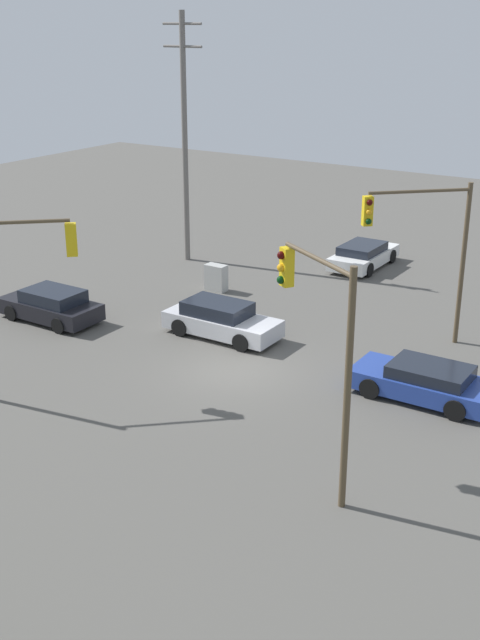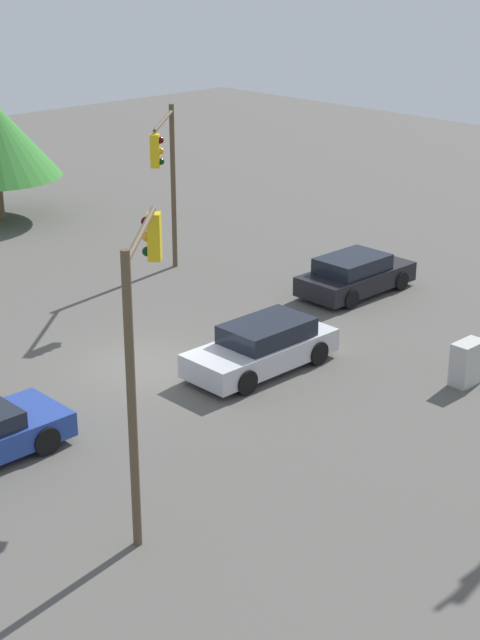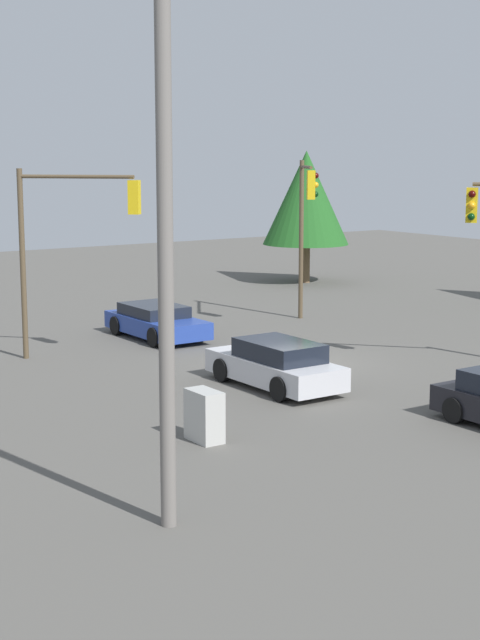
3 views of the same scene
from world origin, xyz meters
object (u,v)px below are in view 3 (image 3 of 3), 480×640
Objects in this scene: sedan_silver at (276,365)px; traffic_signal_cross at (68,230)px; sedan_blue at (156,321)px; electrical_cabinet at (204,416)px; traffic_signal_aux at (305,214)px.

traffic_signal_cross is (-6.72, -3.24, 3.55)m from sedan_silver.
electrical_cabinet is (11.91, -5.46, -0.00)m from sedan_blue.
sedan_blue is 7.34m from traffic_signal_aux.
traffic_signal_cross is at bearing -51.35° from traffic_signal_aux.
traffic_signal_aux is at bearing 47.67° from sedan_silver.
traffic_signal_aux reaches higher than sedan_silver.
electrical_cabinet is at bearing -14.39° from traffic_signal_aux.
sedan_silver is at bearing -17.67° from traffic_signal_cross.
sedan_silver reaches higher than electrical_cabinet.
sedan_silver is 3.79× the size of electrical_cabinet.
traffic_signal_aux is (-7.99, 7.28, 3.64)m from sedan_silver.
traffic_signal_aux is at bearing 133.85° from electrical_cabinet.
traffic_signal_cross is 5.09× the size of electrical_cabinet.
traffic_signal_aux is at bearing 53.46° from traffic_signal_cross.
traffic_signal_cross is 0.97× the size of traffic_signal_aux.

